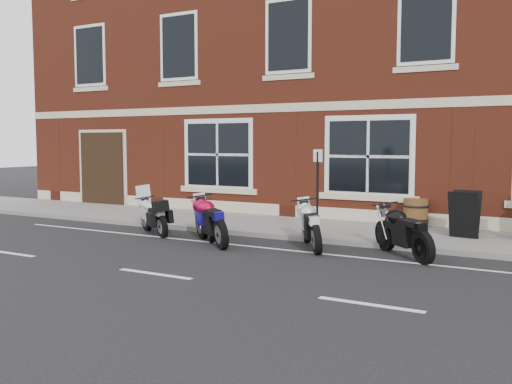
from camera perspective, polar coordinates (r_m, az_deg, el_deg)
ground at (r=12.95m, az=-1.62°, el=-5.54°), size 80.00×80.00×0.00m
sidewalk at (r=15.56m, az=4.05°, el=-3.54°), size 30.00×3.00×0.12m
kerb at (r=14.16m, az=1.33°, el=-4.38°), size 30.00×0.16×0.12m
pub_building at (r=22.70m, az=12.44°, el=14.10°), size 24.00×12.00×12.00m
moto_touring_silver at (r=15.00m, az=-10.15°, el=-2.22°), size 1.64×1.12×1.24m
moto_sport_red at (r=13.39m, az=-4.45°, el=-2.71°), size 1.80×1.53×1.00m
moto_sport_black at (r=14.18m, az=-4.85°, el=-2.66°), size 1.33×1.47×0.84m
moto_sport_silver at (r=12.86m, az=5.63°, el=-3.15°), size 1.27×1.87×0.96m
moto_naked_black at (r=12.23m, az=14.53°, el=-3.67°), size 1.63×1.63×0.98m
a_board_sign at (r=14.34m, az=20.13°, el=-2.09°), size 0.71×0.52×1.11m
barrel_planter at (r=15.77m, az=15.68°, el=-2.00°), size 0.67×0.67×0.75m
parking_sign at (r=13.60m, az=6.17°, el=0.56°), size 0.28×0.14×2.08m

